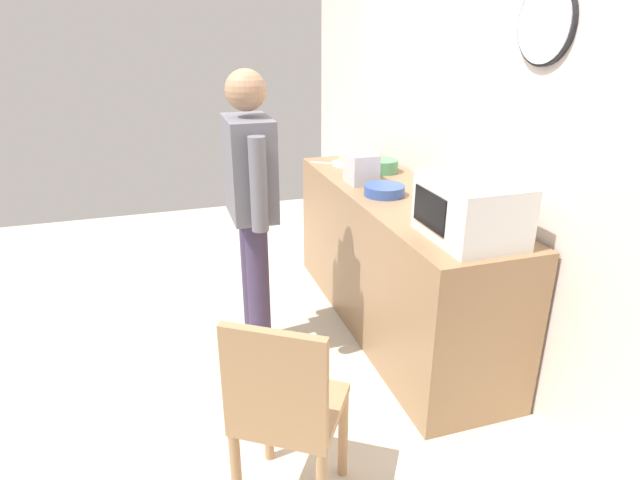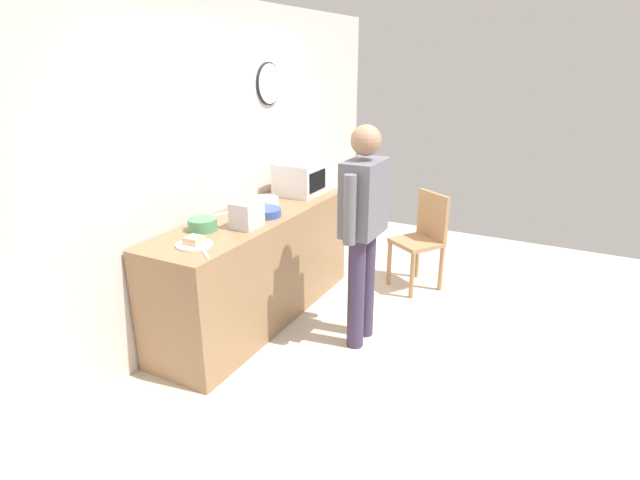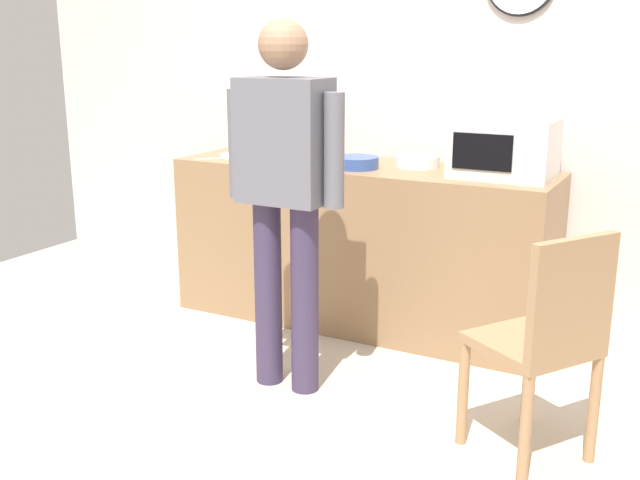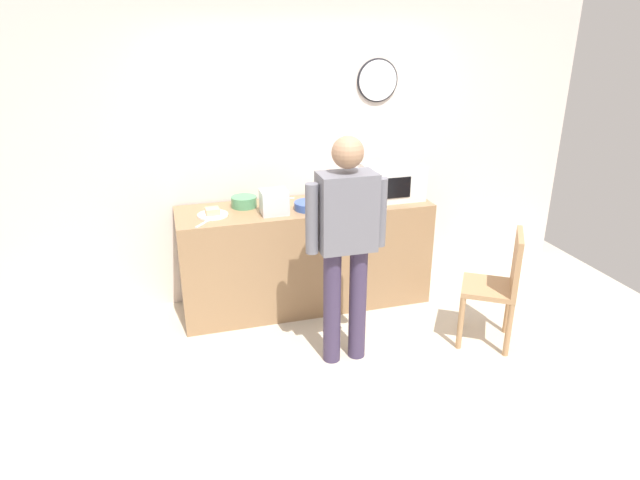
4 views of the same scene
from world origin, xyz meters
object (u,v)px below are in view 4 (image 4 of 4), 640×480
Objects in this scene: mixing_bowl at (334,196)px; spoon_utensil at (285,198)px; salad_bowl at (309,206)px; toaster at (274,202)px; fork_utensil at (202,224)px; microwave at (392,182)px; wooden_chair at (499,283)px; cereal_bowl at (244,202)px; sandwich_plate at (213,213)px; person_standing at (346,236)px.

spoon_utensil is at bearing 159.79° from mixing_bowl.
toaster is at bearing -173.64° from salad_bowl.
toaster is at bearing 8.81° from fork_utensil.
spoon_utensil is (-0.13, 0.35, -0.03)m from salad_bowl.
microwave is at bearing 7.28° from salad_bowl.
toaster is 1.29× the size of fork_utensil.
microwave is 0.53× the size of wooden_chair.
salad_bowl is 0.56m from cereal_bowl.
sandwich_plate reaches higher than fork_utensil.
person_standing is at bearing -103.07° from mixing_bowl.
fork_utensil is at bearing -172.02° from salad_bowl.
cereal_bowl reaches higher than mixing_bowl.
fork_utensil is at bearing 158.87° from wooden_chair.
toaster reaches higher than fork_utensil.
sandwich_plate reaches higher than mixing_bowl.
wooden_chair is at bearing -65.94° from microwave.
fork_utensil is at bearing -118.65° from sandwich_plate.
spoon_utensil is 1.96m from wooden_chair.
microwave reaches higher than mixing_bowl.
microwave is 1.71m from fork_utensil.
cereal_bowl is (0.28, 0.16, 0.02)m from sandwich_plate.
cereal_bowl reaches higher than spoon_utensil.
cereal_bowl is 0.33m from toaster.
toaster reaches higher than salad_bowl.
microwave reaches higher than cereal_bowl.
cereal_bowl reaches higher than salad_bowl.
microwave is 2.02× the size of mixing_bowl.
microwave is 2.94× the size of fork_utensil.
sandwich_plate is 0.33m from cereal_bowl.
toaster is 0.61m from fork_utensil.
microwave is at bearing 7.03° from toaster.
cereal_bowl is at bearing 117.80° from person_standing.
sandwich_plate is 2.34m from wooden_chair.
fork_utensil is (-1.69, -0.23, -0.15)m from microwave.
cereal_bowl is 0.23× the size of wooden_chair.
salad_bowl is at bearing -172.72° from microwave.
person_standing is (0.17, -1.19, 0.07)m from spoon_utensil.
mixing_bowl is (-0.51, 0.10, -0.12)m from microwave.
salad_bowl is at bearing -22.92° from cereal_bowl.
cereal_bowl is 0.98× the size of toaster.
microwave is 1.98× the size of salad_bowl.
microwave is 0.53m from mixing_bowl.
cereal_bowl reaches higher than fork_utensil.
salad_bowl is 0.84m from person_standing.
mixing_bowl is 0.14× the size of person_standing.
sandwich_plate is at bearing 153.67° from wooden_chair.
toaster is at bearing -50.09° from cereal_bowl.
fork_utensil is (-0.10, -0.18, -0.02)m from sandwich_plate.
mixing_bowl is 1.58m from wooden_chair.
spoon_utensil is (0.77, 0.48, 0.00)m from fork_utensil.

